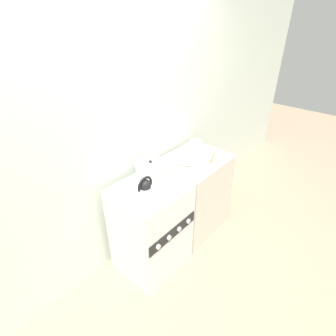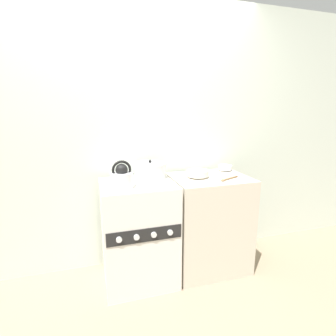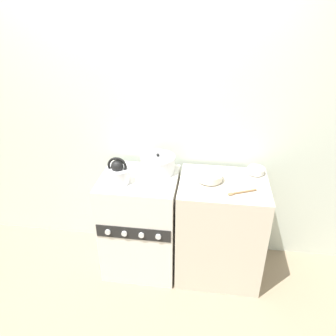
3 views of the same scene
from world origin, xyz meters
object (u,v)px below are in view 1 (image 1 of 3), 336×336
object	(u,v)px
cooking_pot	(151,170)
small_ceramic_bowl	(196,143)
stove	(151,227)
enamel_bowl	(187,159)
kettle	(146,192)

from	to	relation	value
cooking_pot	small_ceramic_bowl	xyz separation A→B (m)	(0.79, 0.08, -0.04)
stove	enamel_bowl	distance (m)	0.74
stove	enamel_bowl	xyz separation A→B (m)	(0.56, 0.04, 0.49)
kettle	enamel_bowl	xyz separation A→B (m)	(0.70, 0.13, -0.05)
stove	kettle	world-z (taller)	kettle
enamel_bowl	small_ceramic_bowl	world-z (taller)	enamel_bowl
kettle	enamel_bowl	bearing A→B (deg)	10.64
cooking_pot	small_ceramic_bowl	world-z (taller)	cooking_pot
stove	kettle	xyz separation A→B (m)	(-0.14, -0.10, 0.54)
stove	small_ceramic_bowl	distance (m)	1.06
kettle	small_ceramic_bowl	distance (m)	1.10
enamel_bowl	small_ceramic_bowl	distance (m)	0.40
stove	cooking_pot	world-z (taller)	cooking_pot
enamel_bowl	cooking_pot	bearing A→B (deg)	168.95
cooking_pot	enamel_bowl	xyz separation A→B (m)	(0.42, -0.08, -0.04)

